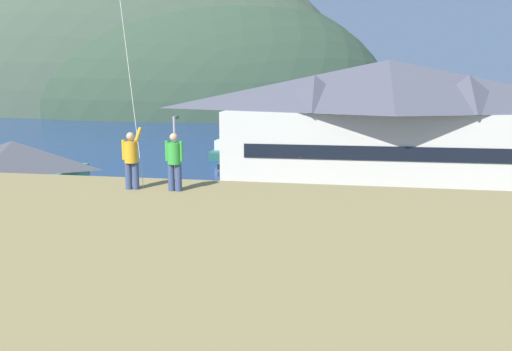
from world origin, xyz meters
The scene contains 21 objects.
ground_plane centered at (0.00, 0.00, 0.00)m, with size 600.00×600.00×0.00m, color #66604C.
parking_lot_pad centered at (0.00, 5.00, 0.05)m, with size 40.00×20.00×0.10m, color slate.
bay_water centered at (0.00, 60.00, 0.01)m, with size 360.00×84.00×0.03m, color navy.
far_hill_west_ridge centered at (-54.84, 113.55, 0.00)m, with size 125.71×54.01×92.76m, color #42513D.
far_hill_east_peak centered at (-36.81, 115.52, 0.00)m, with size 107.28×67.05×66.55m, color #334733.
harbor_lodge centered at (9.31, 22.40, 5.74)m, with size 28.50×10.78×10.83m.
storage_shed_near_lot centered at (-13.97, 5.85, 2.88)m, with size 8.44×5.93×5.56m.
storage_shed_waterside centered at (2.57, 20.89, 2.44)m, with size 5.64×4.77×4.71m.
wharf_dock centered at (-5.30, 34.30, 0.35)m, with size 3.20×12.41×0.70m.
moored_boat_wharfside centered at (-8.57, 36.91, 0.72)m, with size 2.06×6.02×2.16m.
moored_boat_outer_mooring centered at (-1.80, 37.80, 0.72)m, with size 2.67×7.33×2.16m.
parked_car_mid_row_far centered at (-9.19, -0.44, 1.06)m, with size 4.27×2.20×1.82m.
parked_car_mid_row_center centered at (-2.86, 6.98, 1.06)m, with size 4.30×2.25×1.82m.
parked_car_corner_spot centered at (3.40, 1.50, 1.06)m, with size 4.22×2.09×1.82m.
parked_car_front_row_red centered at (11.62, 5.95, 1.06)m, with size 4.32×2.29×1.82m.
parked_car_back_row_right centered at (13.58, 1.11, 1.06)m, with size 4.24×2.13×1.82m.
parked_car_mid_row_near centered at (6.06, 6.00, 1.06)m, with size 4.36×2.37×1.82m.
parked_car_lone_by_shed centered at (-2.16, 0.84, 1.06)m, with size 4.27×2.19×1.82m.
parking_light_pole centered at (-5.19, 10.56, 4.00)m, with size 0.24×0.78×6.74m.
person_kite_flyer centered at (-0.04, -8.07, 6.98)m, with size 0.52×0.68×1.86m.
person_companion centered at (1.32, -8.07, 6.96)m, with size 0.55×0.40×1.74m.
Camera 1 is at (6.48, -22.67, 9.37)m, focal length 36.59 mm.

